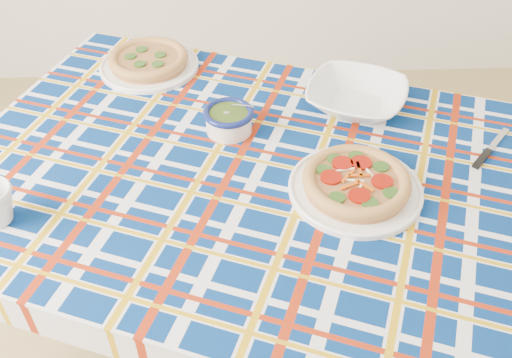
{
  "coord_description": "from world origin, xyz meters",
  "views": [
    {
      "loc": [
        -0.1,
        -0.56,
        1.55
      ],
      "look_at": [
        -0.06,
        0.36,
        0.73
      ],
      "focal_mm": 40.0,
      "sensor_mm": 36.0,
      "label": 1
    }
  ],
  "objects_px": {
    "dining_table": "(282,201)",
    "pesto_bowl": "(229,118)",
    "main_focaccia_plate": "(356,182)",
    "serving_bowl": "(356,97)"
  },
  "relations": [
    {
      "from": "pesto_bowl",
      "to": "serving_bowl",
      "type": "xyz_separation_m",
      "value": [
        0.33,
        0.09,
        -0.01
      ]
    },
    {
      "from": "main_focaccia_plate",
      "to": "pesto_bowl",
      "type": "relative_size",
      "value": 2.42
    },
    {
      "from": "dining_table",
      "to": "main_focaccia_plate",
      "type": "distance_m",
      "value": 0.19
    },
    {
      "from": "main_focaccia_plate",
      "to": "serving_bowl",
      "type": "bearing_deg",
      "value": 80.42
    },
    {
      "from": "main_focaccia_plate",
      "to": "serving_bowl",
      "type": "height_order",
      "value": "serving_bowl"
    },
    {
      "from": "dining_table",
      "to": "pesto_bowl",
      "type": "relative_size",
      "value": 13.98
    },
    {
      "from": "main_focaccia_plate",
      "to": "pesto_bowl",
      "type": "xyz_separation_m",
      "value": [
        -0.27,
        0.23,
        0.01
      ]
    },
    {
      "from": "main_focaccia_plate",
      "to": "serving_bowl",
      "type": "relative_size",
      "value": 1.19
    },
    {
      "from": "dining_table",
      "to": "main_focaccia_plate",
      "type": "height_order",
      "value": "main_focaccia_plate"
    },
    {
      "from": "dining_table",
      "to": "serving_bowl",
      "type": "bearing_deg",
      "value": 72.86
    }
  ]
}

